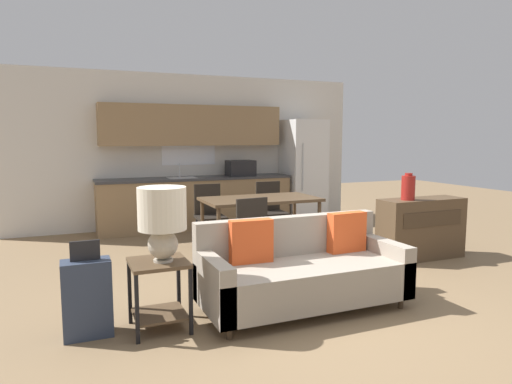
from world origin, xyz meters
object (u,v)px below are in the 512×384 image
object	(u,v)px
credenza	(421,228)
couch	(301,271)
vase	(408,187)
dining_chair_near_left	(247,231)
refrigerator	(303,171)
side_table	(159,283)
suitcase	(87,298)
dining_chair_far_left	(209,212)
dining_chair_far_right	(271,208)
table_lamp	(162,216)
dining_table	(260,203)

from	to	relation	value
credenza	couch	bearing A→B (deg)	-157.99
couch	vase	xyz separation A→B (m)	(2.03, 0.90, 0.62)
vase	dining_chair_near_left	bearing A→B (deg)	170.84
credenza	refrigerator	bearing A→B (deg)	91.81
couch	side_table	world-z (taller)	couch
suitcase	dining_chair_far_left	bearing A→B (deg)	55.29
side_table	dining_chair_far_right	xyz separation A→B (m)	(2.26, 2.71, 0.10)
table_lamp	dining_chair_near_left	distance (m)	1.82
table_lamp	vase	bearing A→B (deg)	15.45
side_table	vase	bearing A→B (deg)	14.86
credenza	table_lamp	bearing A→B (deg)	-165.19
couch	dining_chair_far_right	size ratio (longest dim) A/B	2.12
refrigerator	dining_chair_near_left	bearing A→B (deg)	-129.28
couch	vase	world-z (taller)	vase
vase	dining_chair_far_left	distance (m)	2.82
couch	credenza	size ratio (longest dim) A/B	1.62
couch	credenza	xyz separation A→B (m)	(2.30, 0.93, 0.06)
refrigerator	credenza	bearing A→B (deg)	-88.19
dining_table	couch	world-z (taller)	couch
couch	suitcase	world-z (taller)	couch
side_table	dining_chair_near_left	world-z (taller)	dining_chair_near_left
table_lamp	side_table	bearing A→B (deg)	142.29
couch	credenza	world-z (taller)	couch
table_lamp	suitcase	bearing A→B (deg)	169.43
dining_table	credenza	world-z (taller)	credenza
table_lamp	dining_chair_near_left	bearing A→B (deg)	45.35
dining_table	couch	size ratio (longest dim) A/B	0.81
side_table	dining_chair_near_left	bearing A→B (deg)	43.90
refrigerator	suitcase	world-z (taller)	refrigerator
refrigerator	vase	distance (m)	3.10
credenza	dining_chair_far_left	world-z (taller)	dining_chair_far_left
dining_chair_far_right	suitcase	size ratio (longest dim) A/B	1.15
vase	dining_chair_near_left	size ratio (longest dim) A/B	0.38
dining_chair_near_left	side_table	bearing A→B (deg)	37.11
couch	side_table	distance (m)	1.33
table_lamp	vase	size ratio (longest dim) A/B	1.78
table_lamp	vase	xyz separation A→B (m)	(3.32, 0.92, 0.00)
refrigerator	table_lamp	bearing A→B (deg)	-131.06
refrigerator	vase	size ratio (longest dim) A/B	5.55
dining_table	credenza	size ratio (longest dim) A/B	1.32
side_table	suitcase	xyz separation A→B (m)	(-0.56, 0.08, -0.07)
dining_chair_far_right	vase	bearing A→B (deg)	-56.38
dining_table	side_table	bearing A→B (deg)	-131.88
credenza	suitcase	world-z (taller)	credenza
dining_table	couch	xyz separation A→B (m)	(-0.44, -1.97, -0.37)
table_lamp	suitcase	xyz separation A→B (m)	(-0.60, 0.11, -0.64)
dining_chair_far_left	side_table	bearing A→B (deg)	-112.29
credenza	suitcase	distance (m)	4.27
dining_chair_far_left	dining_table	bearing A→B (deg)	-54.25
side_table	suitcase	world-z (taller)	suitcase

